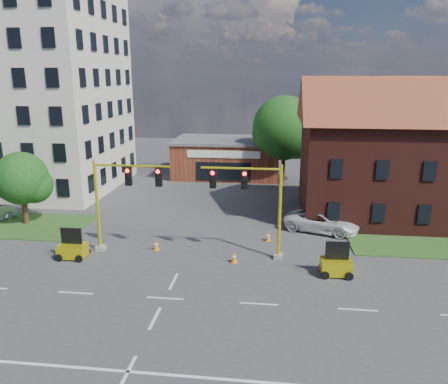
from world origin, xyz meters
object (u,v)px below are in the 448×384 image
(signal_mast_east, at_px, (254,200))
(trailer_east, at_px, (336,265))
(signal_mast_west, at_px, (121,195))
(pickup_white, at_px, (322,221))
(trailer_west, at_px, (73,249))

(signal_mast_east, bearing_deg, trailer_east, -22.21)
(signal_mast_west, distance_m, pickup_white, 15.05)
(signal_mast_west, distance_m, signal_mast_east, 8.71)
(signal_mast_west, relative_size, trailer_west, 3.14)
(signal_mast_west, height_order, trailer_west, signal_mast_west)
(trailer_east, bearing_deg, pickup_white, 89.14)
(trailer_west, bearing_deg, trailer_east, -3.09)
(trailer_west, relative_size, pickup_white, 0.36)
(signal_mast_east, bearing_deg, signal_mast_west, 180.00)
(signal_mast_east, height_order, trailer_west, signal_mast_east)
(signal_mast_west, xyz_separation_m, signal_mast_east, (8.71, 0.00, 0.00))
(signal_mast_east, distance_m, trailer_east, 6.35)
(trailer_west, bearing_deg, signal_mast_east, 6.23)
(signal_mast_west, distance_m, trailer_west, 4.64)
(signal_mast_east, height_order, pickup_white, signal_mast_east)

